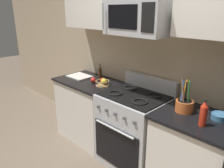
# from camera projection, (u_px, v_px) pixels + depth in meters

# --- Properties ---
(wall_back) EXTENTS (8.00, 0.10, 2.60)m
(wall_back) POSITION_uv_depth(u_px,v_px,m) (156.00, 58.00, 2.71)
(wall_back) COLOR tan
(wall_back) RESTS_ON ground
(counter_left) EXTENTS (0.94, 0.64, 0.91)m
(counter_left) POSITION_uv_depth(u_px,v_px,m) (89.00, 109.00, 3.30)
(counter_left) COLOR silver
(counter_left) RESTS_ON ground
(range_oven) EXTENTS (0.76, 0.68, 1.09)m
(range_oven) POSITION_uv_depth(u_px,v_px,m) (134.00, 129.00, 2.72)
(range_oven) COLOR #B2B5BA
(range_oven) RESTS_ON ground
(counter_right) EXTENTS (0.75, 0.64, 0.91)m
(counter_right) POSITION_uv_depth(u_px,v_px,m) (192.00, 158.00, 2.21)
(counter_right) COLOR silver
(counter_right) RESTS_ON ground
(microwave) EXTENTS (0.71, 0.44, 0.38)m
(microwave) POSITION_uv_depth(u_px,v_px,m) (139.00, 17.00, 2.31)
(microwave) COLOR #B2B5BA
(utensil_crock) EXTENTS (0.17, 0.17, 0.34)m
(utensil_crock) POSITION_uv_depth(u_px,v_px,m) (184.00, 105.00, 2.17)
(utensil_crock) COLOR #D1662D
(utensil_crock) RESTS_ON counter_right
(fruit_basket) EXTENTS (0.19, 0.19, 0.10)m
(fruit_basket) POSITION_uv_depth(u_px,v_px,m) (103.00, 82.00, 2.94)
(fruit_basket) COLOR #9E7A4C
(fruit_basket) RESTS_ON counter_left
(apple_loose) EXTENTS (0.07, 0.07, 0.07)m
(apple_loose) POSITION_uv_depth(u_px,v_px,m) (93.00, 80.00, 3.04)
(apple_loose) COLOR red
(apple_loose) RESTS_ON counter_left
(cutting_board) EXTENTS (0.34, 0.27, 0.02)m
(cutting_board) POSITION_uv_depth(u_px,v_px,m) (79.00, 76.00, 3.32)
(cutting_board) COLOR silver
(cutting_board) RESTS_ON counter_left
(bottle_hot_sauce) EXTENTS (0.06, 0.06, 0.24)m
(bottle_hot_sauce) POSITION_uv_depth(u_px,v_px,m) (204.00, 114.00, 1.89)
(bottle_hot_sauce) COLOR red
(bottle_hot_sauce) RESTS_ON counter_right
(bottle_soy) EXTENTS (0.05, 0.05, 0.23)m
(bottle_soy) POSITION_uv_depth(u_px,v_px,m) (100.00, 72.00, 3.17)
(bottle_soy) COLOR #382314
(bottle_soy) RESTS_ON counter_left
(prep_bowl) EXTENTS (0.15, 0.15, 0.06)m
(prep_bowl) POSITION_uv_depth(u_px,v_px,m) (220.00, 116.00, 2.02)
(prep_bowl) COLOR teal
(prep_bowl) RESTS_ON counter_right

